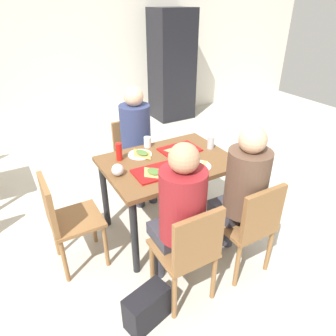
% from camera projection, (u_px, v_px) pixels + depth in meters
% --- Properties ---
extents(ground_plane, '(10.00, 10.00, 0.02)m').
position_uv_depth(ground_plane, '(168.00, 228.00, 3.09)').
color(ground_plane, beige).
extents(back_wall, '(10.00, 0.10, 2.80)m').
position_uv_depth(back_wall, '(68.00, 43.00, 4.83)').
color(back_wall, silver).
rests_on(back_wall, ground_plane).
extents(main_table, '(1.13, 0.82, 0.77)m').
position_uv_depth(main_table, '(168.00, 171.00, 2.76)').
color(main_table, brown).
rests_on(main_table, ground_plane).
extents(chair_near_left, '(0.40, 0.40, 0.86)m').
position_uv_depth(chair_near_left, '(189.00, 249.00, 2.11)').
color(chair_near_left, olive).
rests_on(chair_near_left, ground_plane).
extents(chair_near_right, '(0.40, 0.40, 0.86)m').
position_uv_depth(chair_near_right, '(251.00, 223.00, 2.36)').
color(chair_near_right, olive).
rests_on(chair_near_right, ground_plane).
extents(chair_far_side, '(0.40, 0.40, 0.86)m').
position_uv_depth(chair_far_side, '(133.00, 152.00, 3.44)').
color(chair_far_side, olive).
rests_on(chair_far_side, ground_plane).
extents(chair_left_end, '(0.40, 0.40, 0.86)m').
position_uv_depth(chair_left_end, '(65.00, 217.00, 2.42)').
color(chair_left_end, olive).
rests_on(chair_left_end, ground_plane).
extents(person_in_red, '(0.32, 0.42, 1.27)m').
position_uv_depth(person_in_red, '(180.00, 210.00, 2.10)').
color(person_in_red, '#383842').
rests_on(person_in_red, ground_plane).
extents(person_in_brown_jacket, '(0.32, 0.42, 1.27)m').
position_uv_depth(person_in_brown_jacket, '(242.00, 188.00, 2.34)').
color(person_in_brown_jacket, '#383842').
rests_on(person_in_brown_jacket, ground_plane).
extents(person_far_side, '(0.32, 0.42, 1.27)m').
position_uv_depth(person_far_side, '(137.00, 136.00, 3.21)').
color(person_far_side, '#383842').
rests_on(person_far_side, ground_plane).
extents(tray_red_near, '(0.37, 0.27, 0.02)m').
position_uv_depth(tray_red_near, '(156.00, 172.00, 2.51)').
color(tray_red_near, '#B21414').
rests_on(tray_red_near, main_table).
extents(tray_red_far, '(0.37, 0.27, 0.02)m').
position_uv_depth(tray_red_far, '(180.00, 150.00, 2.89)').
color(tray_red_far, '#B21414').
rests_on(tray_red_far, main_table).
extents(paper_plate_center, '(0.22, 0.22, 0.01)m').
position_uv_depth(paper_plate_center, '(140.00, 154.00, 2.81)').
color(paper_plate_center, white).
rests_on(paper_plate_center, main_table).
extents(paper_plate_near_edge, '(0.22, 0.22, 0.01)m').
position_uv_depth(paper_plate_near_edge, '(198.00, 166.00, 2.61)').
color(paper_plate_near_edge, white).
rests_on(paper_plate_near_edge, main_table).
extents(pizza_slice_a, '(0.17, 0.21, 0.02)m').
position_uv_depth(pizza_slice_a, '(154.00, 172.00, 2.48)').
color(pizza_slice_a, tan).
rests_on(pizza_slice_a, tray_red_near).
extents(pizza_slice_b, '(0.25, 0.23, 0.02)m').
position_uv_depth(pizza_slice_b, '(179.00, 149.00, 2.85)').
color(pizza_slice_b, '#DBAD60').
rests_on(pizza_slice_b, tray_red_far).
extents(pizza_slice_c, '(0.15, 0.22, 0.02)m').
position_uv_depth(pizza_slice_c, '(142.00, 153.00, 2.80)').
color(pizza_slice_c, '#C68C47').
rests_on(pizza_slice_c, paper_plate_center).
extents(pizza_slice_d, '(0.22, 0.19, 0.02)m').
position_uv_depth(pizza_slice_d, '(195.00, 165.00, 2.61)').
color(pizza_slice_d, '#DBAD60').
rests_on(pizza_slice_d, paper_plate_near_edge).
extents(plastic_cup_a, '(0.07, 0.07, 0.10)m').
position_uv_depth(plastic_cup_a, '(147.00, 142.00, 2.94)').
color(plastic_cup_a, white).
rests_on(plastic_cup_a, main_table).
extents(plastic_cup_b, '(0.07, 0.07, 0.10)m').
position_uv_depth(plastic_cup_b, '(193.00, 172.00, 2.43)').
color(plastic_cup_b, white).
rests_on(plastic_cup_b, main_table).
extents(soda_can, '(0.07, 0.07, 0.12)m').
position_uv_depth(soda_can, '(211.00, 142.00, 2.91)').
color(soda_can, '#B7BCC6').
rests_on(soda_can, main_table).
extents(condiment_bottle, '(0.06, 0.06, 0.16)m').
position_uv_depth(condiment_bottle, '(119.00, 152.00, 2.68)').
color(condiment_bottle, red).
rests_on(condiment_bottle, main_table).
extents(foil_bundle, '(0.10, 0.10, 0.10)m').
position_uv_depth(foil_bundle, '(118.00, 170.00, 2.46)').
color(foil_bundle, silver).
rests_on(foil_bundle, main_table).
extents(handbag, '(0.35, 0.24, 0.28)m').
position_uv_depth(handbag, '(147.00, 308.00, 2.13)').
color(handbag, black).
rests_on(handbag, ground_plane).
extents(drink_fridge, '(0.70, 0.60, 1.90)m').
position_uv_depth(drink_fridge, '(172.00, 66.00, 5.52)').
color(drink_fridge, black).
rests_on(drink_fridge, ground_plane).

